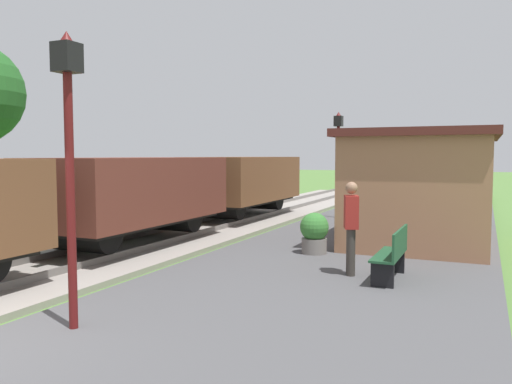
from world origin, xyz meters
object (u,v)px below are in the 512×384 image
object	(u,v)px
station_hut	(423,186)
lamp_post_far	(338,145)
person_waiting	(351,224)
potted_planter	(314,232)
bench_near_hut	(393,253)
freight_train	(133,196)
lamp_post_near	(69,126)

from	to	relation	value
station_hut	lamp_post_far	bearing A→B (deg)	131.16
person_waiting	potted_planter	size ratio (longest dim) A/B	1.87
station_hut	bench_near_hut	distance (m)	4.88
station_hut	lamp_post_far	distance (m)	5.09
freight_train	person_waiting	size ratio (longest dim) A/B	11.35
freight_train	potted_planter	bearing A→B (deg)	2.22
freight_train	person_waiting	distance (m)	6.24
lamp_post_near	freight_train	bearing A→B (deg)	121.18
person_waiting	bench_near_hut	bearing A→B (deg)	154.91
potted_planter	lamp_post_near	world-z (taller)	lamp_post_near
potted_planter	lamp_post_near	bearing A→B (deg)	-101.90
bench_near_hut	person_waiting	world-z (taller)	person_waiting
station_hut	person_waiting	distance (m)	4.79
bench_near_hut	potted_planter	distance (m)	2.70
bench_near_hut	station_hut	bearing A→B (deg)	90.19
person_waiting	station_hut	bearing A→B (deg)	-118.18
bench_near_hut	lamp_post_far	distance (m)	9.37
lamp_post_near	station_hut	bearing A→B (deg)	70.12
lamp_post_far	bench_near_hut	bearing A→B (deg)	-68.96
station_hut	bench_near_hut	world-z (taller)	station_hut
station_hut	potted_planter	bearing A→B (deg)	-123.64
freight_train	potted_planter	distance (m)	4.86
freight_train	station_hut	world-z (taller)	station_hut
bench_near_hut	potted_planter	xyz separation A→B (m)	(-2.01, 1.80, 0.00)
potted_planter	lamp_post_far	bearing A→B (deg)	100.70
freight_train	person_waiting	bearing A→B (deg)	-14.22
potted_planter	lamp_post_far	world-z (taller)	lamp_post_far
potted_planter	lamp_post_near	size ratio (longest dim) A/B	0.25
potted_planter	lamp_post_far	xyz separation A→B (m)	(-1.27, 6.73, 2.08)
lamp_post_far	lamp_post_near	bearing A→B (deg)	-90.00
person_waiting	lamp_post_near	bearing A→B (deg)	40.73
person_waiting	lamp_post_far	bearing A→B (deg)	-92.54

